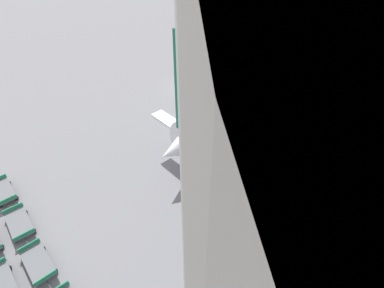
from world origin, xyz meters
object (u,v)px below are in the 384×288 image
(baggage_dolly_row_mid_a_col_a, at_px, (3,191))
(baggage_dolly_row_mid_a_col_b, at_px, (19,223))
(airplane, at_px, (291,85))
(baggage_dolly_row_mid_a_col_c, at_px, (38,263))
(baggage_dolly_row_near_col_c, at_px, (2,285))

(baggage_dolly_row_mid_a_col_a, xyz_separation_m, baggage_dolly_row_mid_a_col_b, (4.24, -0.18, 0.00))
(airplane, distance_m, baggage_dolly_row_mid_a_col_b, 30.07)
(baggage_dolly_row_mid_a_col_b, bearing_deg, baggage_dolly_row_mid_a_col_c, -3.52)
(baggage_dolly_row_near_col_c, relative_size, baggage_dolly_row_mid_a_col_c, 1.00)
(baggage_dolly_row_mid_a_col_a, height_order, baggage_dolly_row_mid_a_col_b, same)
(baggage_dolly_row_mid_a_col_a, bearing_deg, airplane, 73.71)
(baggage_dolly_row_mid_a_col_a, bearing_deg, baggage_dolly_row_mid_a_col_b, -2.47)
(airplane, height_order, baggage_dolly_row_mid_a_col_b, airplane)
(baggage_dolly_row_near_col_c, bearing_deg, baggage_dolly_row_mid_a_col_b, 148.37)
(airplane, xyz_separation_m, baggage_dolly_row_near_col_c, (-0.32, -32.14, -2.46))
(baggage_dolly_row_near_col_c, xyz_separation_m, baggage_dolly_row_mid_a_col_c, (0.13, 2.24, 0.00))
(baggage_dolly_row_near_col_c, height_order, baggage_dolly_row_mid_a_col_c, same)
(baggage_dolly_row_mid_a_col_c, bearing_deg, baggage_dolly_row_near_col_c, -93.25)
(baggage_dolly_row_mid_a_col_a, xyz_separation_m, baggage_dolly_row_mid_a_col_c, (8.41, -0.44, 0.00))
(airplane, distance_m, baggage_dolly_row_near_col_c, 32.23)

